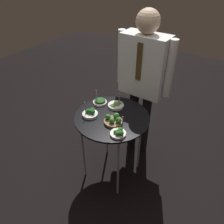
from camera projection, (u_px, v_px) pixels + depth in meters
ground_plane at (112, 170)px, 2.45m from camera, size 8.00×8.00×0.00m
serving_cart at (112, 121)px, 2.04m from camera, size 0.70×0.70×0.76m
bowl_broccoli_near_rim at (118, 133)px, 1.79m from camera, size 0.13×0.13×0.18m
bowl_spinach_mid_right at (100, 101)px, 2.17m from camera, size 0.14×0.14×0.17m
bowl_broccoli_center at (114, 120)px, 1.92m from camera, size 0.17×0.17×0.12m
bowl_broccoli_front_left at (90, 113)px, 2.00m from camera, size 0.14×0.14×0.15m
bowl_asparagus_far_rim at (116, 105)px, 2.13m from camera, size 0.16×0.16×0.18m
waiter_figure at (143, 73)px, 2.16m from camera, size 0.60×0.22×1.61m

